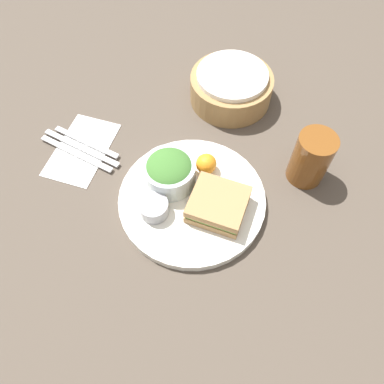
% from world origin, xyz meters
% --- Properties ---
extents(ground_plane, '(4.00, 4.00, 0.00)m').
position_xyz_m(ground_plane, '(0.00, 0.00, 0.00)').
color(ground_plane, '#4C4238').
extents(plate, '(0.29, 0.29, 0.02)m').
position_xyz_m(plate, '(0.00, 0.00, 0.01)').
color(plate, white).
rests_on(plate, ground_plane).
extents(sandwich, '(0.11, 0.10, 0.04)m').
position_xyz_m(sandwich, '(0.06, -0.01, 0.04)').
color(sandwich, '#A37A4C').
rests_on(sandwich, plate).
extents(salad_bowl, '(0.10, 0.10, 0.07)m').
position_xyz_m(salad_bowl, '(-0.05, 0.02, 0.05)').
color(salad_bowl, silver).
rests_on(salad_bowl, plate).
extents(dressing_cup, '(0.06, 0.06, 0.03)m').
position_xyz_m(dressing_cup, '(-0.06, -0.05, 0.03)').
color(dressing_cup, '#99999E').
rests_on(dressing_cup, plate).
extents(orange_wedge, '(0.04, 0.04, 0.04)m').
position_xyz_m(orange_wedge, '(0.01, 0.07, 0.04)').
color(orange_wedge, orange).
rests_on(orange_wedge, plate).
extents(drink_glass, '(0.08, 0.08, 0.12)m').
position_xyz_m(drink_glass, '(0.21, 0.14, 0.06)').
color(drink_glass, brown).
rests_on(drink_glass, ground_plane).
extents(bread_basket, '(0.19, 0.19, 0.08)m').
position_xyz_m(bread_basket, '(0.00, 0.30, 0.04)').
color(bread_basket, '#997547').
rests_on(bread_basket, ground_plane).
extents(napkin, '(0.11, 0.18, 0.00)m').
position_xyz_m(napkin, '(-0.27, 0.05, 0.00)').
color(napkin, white).
rests_on(napkin, ground_plane).
extents(fork, '(0.19, 0.05, 0.01)m').
position_xyz_m(fork, '(-0.28, 0.04, 0.01)').
color(fork, silver).
rests_on(fork, napkin).
extents(knife, '(0.20, 0.05, 0.01)m').
position_xyz_m(knife, '(-0.27, 0.05, 0.01)').
color(knife, silver).
rests_on(knife, napkin).
extents(spoon, '(0.17, 0.04, 0.01)m').
position_xyz_m(spoon, '(-0.27, 0.07, 0.01)').
color(spoon, silver).
rests_on(spoon, napkin).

